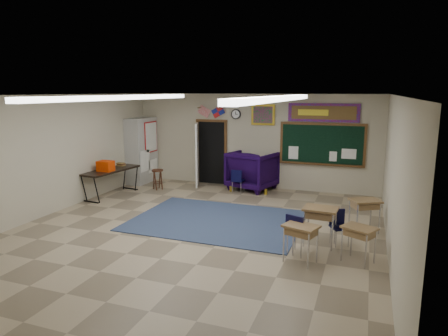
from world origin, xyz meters
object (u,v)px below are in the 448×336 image
(wooden_stool, at_px, (158,179))
(folding_table, at_px, (111,181))
(wingback_armchair, at_px, (253,170))
(student_desk_front_right, at_px, (364,214))
(student_desk_front_left, at_px, (320,224))

(wooden_stool, bearing_deg, folding_table, -128.24)
(wingback_armchair, xyz_separation_m, student_desk_front_right, (3.40, -2.96, -0.20))
(folding_table, bearing_deg, wooden_stool, 58.33)
(folding_table, xyz_separation_m, wooden_stool, (0.91, 1.16, -0.11))
(student_desk_front_left, height_order, folding_table, folding_table)
(wingback_armchair, relative_size, student_desk_front_right, 1.77)
(student_desk_front_right, xyz_separation_m, folding_table, (-7.15, 0.73, 0.02))
(wingback_armchair, relative_size, folding_table, 0.68)
(wingback_armchair, height_order, student_desk_front_right, wingback_armchair)
(wingback_armchair, xyz_separation_m, folding_table, (-3.75, -2.22, -0.18))
(student_desk_front_left, bearing_deg, student_desk_front_right, 58.10)
(wingback_armchair, bearing_deg, student_desk_front_left, 138.27)
(wingback_armchair, height_order, student_desk_front_left, wingback_armchair)
(wingback_armchair, distance_m, wooden_stool, 3.04)
(student_desk_front_left, relative_size, student_desk_front_right, 1.04)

